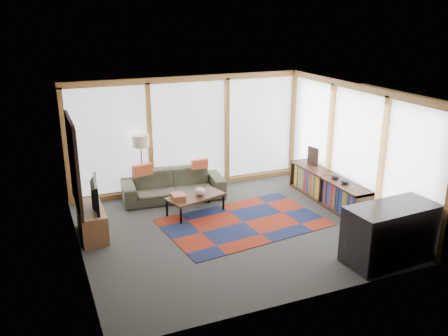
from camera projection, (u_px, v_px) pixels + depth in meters
name	position (u px, v px, depth m)	size (l,w,h in m)	color
ground	(232.00, 229.00, 8.97)	(5.50, 5.50, 0.00)	#2F2E2C
room_envelope	(244.00, 141.00, 9.16)	(5.52, 5.02, 2.62)	#483F35
rug	(244.00, 222.00, 9.25)	(3.03, 1.95, 0.01)	maroon
sofa	(173.00, 185.00, 10.34)	(2.19, 0.86, 0.64)	#2F3425
pillow_left	(142.00, 170.00, 9.95)	(0.42, 0.13, 0.23)	#C25028
pillow_right	(200.00, 164.00, 10.39)	(0.37, 0.11, 0.20)	#C25028
floor_lamp	(142.00, 168.00, 10.19)	(0.37, 0.37, 1.45)	black
coffee_table	(196.00, 204.00, 9.63)	(1.15, 0.57, 0.38)	black
book_stack	(178.00, 197.00, 9.38)	(0.25, 0.32, 0.11)	brown
vase	(200.00, 192.00, 9.55)	(0.20, 0.20, 0.17)	beige
bookshelf	(328.00, 189.00, 10.15)	(0.45, 2.46, 0.61)	black
bowl_a	(345.00, 182.00, 9.54)	(0.18, 0.18, 0.09)	black
bowl_b	(336.00, 177.00, 9.83)	(0.18, 0.18, 0.09)	black
shelf_picture	(313.00, 156.00, 10.69)	(0.04, 0.31, 0.41)	black
tv_console	(92.00, 222.00, 8.64)	(0.44, 1.07, 0.53)	brown
television	(91.00, 194.00, 8.50)	(0.93, 0.12, 0.54)	black
bar_counter	(390.00, 233.00, 7.72)	(1.52, 0.71, 0.96)	black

